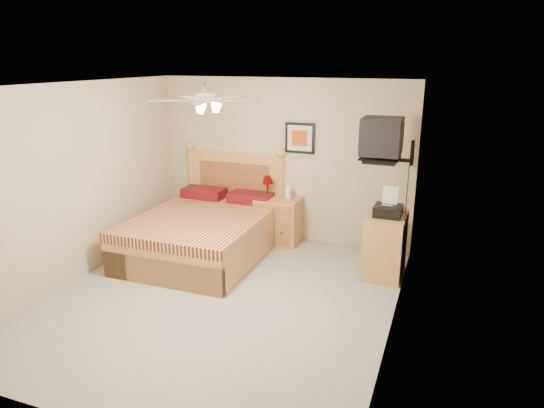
# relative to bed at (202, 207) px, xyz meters

# --- Properties ---
(floor) EXTENTS (4.50, 4.50, 0.00)m
(floor) POSITION_rel_bed_xyz_m (0.83, -1.12, -0.73)
(floor) COLOR gray
(floor) RESTS_ON ground
(ceiling) EXTENTS (4.00, 4.50, 0.04)m
(ceiling) POSITION_rel_bed_xyz_m (0.83, -1.12, 1.77)
(ceiling) COLOR white
(ceiling) RESTS_ON ground
(wall_back) EXTENTS (4.00, 0.04, 2.50)m
(wall_back) POSITION_rel_bed_xyz_m (0.83, 1.13, 0.52)
(wall_back) COLOR tan
(wall_back) RESTS_ON ground
(wall_front) EXTENTS (4.00, 0.04, 2.50)m
(wall_front) POSITION_rel_bed_xyz_m (0.83, -3.37, 0.52)
(wall_front) COLOR tan
(wall_front) RESTS_ON ground
(wall_left) EXTENTS (0.04, 4.50, 2.50)m
(wall_left) POSITION_rel_bed_xyz_m (-1.17, -1.12, 0.52)
(wall_left) COLOR tan
(wall_left) RESTS_ON ground
(wall_right) EXTENTS (0.04, 4.50, 2.50)m
(wall_right) POSITION_rel_bed_xyz_m (2.83, -1.12, 0.52)
(wall_right) COLOR tan
(wall_right) RESTS_ON ground
(bed) EXTENTS (1.73, 2.27, 1.47)m
(bed) POSITION_rel_bed_xyz_m (0.00, 0.00, 0.00)
(bed) COLOR #BB7F3C
(bed) RESTS_ON ground
(nightstand) EXTENTS (0.66, 0.50, 0.71)m
(nightstand) POSITION_rel_bed_xyz_m (0.85, 0.88, -0.38)
(nightstand) COLOR #AA8044
(nightstand) RESTS_ON ground
(table_lamp) EXTENTS (0.20, 0.20, 0.33)m
(table_lamp) POSITION_rel_bed_xyz_m (0.66, 0.91, 0.15)
(table_lamp) COLOR #590401
(table_lamp) RESTS_ON nightstand
(lotion_bottle) EXTENTS (0.13, 0.13, 0.25)m
(lotion_bottle) POSITION_rel_bed_xyz_m (0.99, 0.92, 0.10)
(lotion_bottle) COLOR white
(lotion_bottle) RESTS_ON nightstand
(framed_picture) EXTENTS (0.46, 0.04, 0.46)m
(framed_picture) POSITION_rel_bed_xyz_m (1.10, 1.11, 0.89)
(framed_picture) COLOR black
(framed_picture) RESTS_ON wall_back
(dresser) EXTENTS (0.50, 0.71, 0.84)m
(dresser) POSITION_rel_bed_xyz_m (2.56, 0.25, -0.31)
(dresser) COLOR #B37349
(dresser) RESTS_ON ground
(fax_machine) EXTENTS (0.35, 0.37, 0.37)m
(fax_machine) POSITION_rel_bed_xyz_m (2.58, 0.20, 0.29)
(fax_machine) COLOR black
(fax_machine) RESTS_ON dresser
(magazine_lower) EXTENTS (0.29, 0.33, 0.03)m
(magazine_lower) POSITION_rel_bed_xyz_m (2.56, 0.48, 0.12)
(magazine_lower) COLOR beige
(magazine_lower) RESTS_ON dresser
(magazine_upper) EXTENTS (0.19, 0.26, 0.02)m
(magazine_upper) POSITION_rel_bed_xyz_m (2.58, 0.48, 0.14)
(magazine_upper) COLOR gray
(magazine_upper) RESTS_ON magazine_lower
(wall_tv) EXTENTS (0.56, 0.46, 0.58)m
(wall_tv) POSITION_rel_bed_xyz_m (2.58, 0.22, 1.08)
(wall_tv) COLOR black
(wall_tv) RESTS_ON wall_right
(ceiling_fan) EXTENTS (1.14, 1.14, 0.28)m
(ceiling_fan) POSITION_rel_bed_xyz_m (0.83, -1.32, 1.63)
(ceiling_fan) COLOR silver
(ceiling_fan) RESTS_ON ceiling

